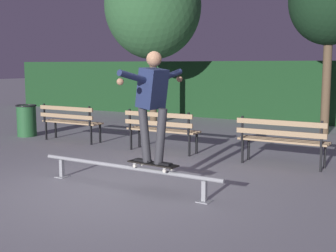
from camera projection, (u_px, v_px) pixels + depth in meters
The scene contains 11 objects.
ground_plane at pixel (119, 191), 6.55m from camera, with size 90.00×90.00×0.00m, color gray.
hedge_backdrop at pixel (301, 91), 14.41m from camera, with size 24.00×1.20×1.93m, color #193D1E.
grind_rail at pixel (126, 170), 6.65m from camera, with size 3.14×0.18×0.35m.
skateboard at pixel (153, 164), 6.39m from camera, with size 0.79×0.26×0.09m.
skateboarder at pixel (153, 98), 6.26m from camera, with size 0.63×1.41×1.56m.
park_bench_leftmost at pixel (70, 119), 10.67m from camera, with size 1.61×0.44×0.88m.
park_bench_left_center at pixel (161, 127), 9.36m from camera, with size 1.61×0.44×0.88m.
park_bench_right_center at pixel (282, 137), 8.05m from camera, with size 1.61×0.44×0.88m.
tree_behind_benches at pixel (330, 1), 11.45m from camera, with size 2.07×2.07×4.58m.
tree_far_left at pixel (153, 6), 13.63m from camera, with size 2.91×2.91×5.17m.
trash_can at pixel (27, 120), 11.53m from camera, with size 0.52×0.52×0.80m.
Camera 1 is at (3.91, -5.07, 1.80)m, focal length 48.55 mm.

